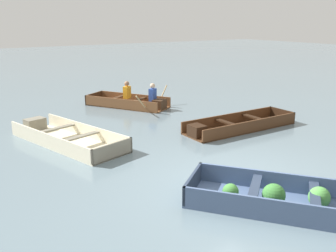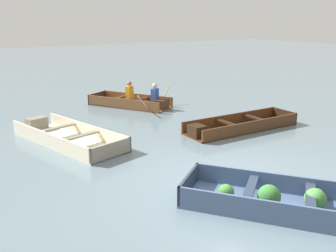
{
  "view_description": "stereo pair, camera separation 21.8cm",
  "coord_description": "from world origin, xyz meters",
  "px_view_note": "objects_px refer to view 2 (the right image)",
  "views": [
    {
      "loc": [
        -4.81,
        -4.88,
        3.09
      ],
      "look_at": [
        0.48,
        3.09,
        0.35
      ],
      "focal_mm": 40.0,
      "sensor_mm": 36.0,
      "label": 1
    },
    {
      "loc": [
        -4.63,
        -5.0,
        3.09
      ],
      "look_at": [
        0.48,
        3.09,
        0.35
      ],
      "focal_mm": 40.0,
      "sensor_mm": 36.0,
      "label": 2
    }
  ],
  "objects_px": {
    "skiff_cream_mid_moored": "(65,136)",
    "rowboat_wooden_brown_with_crew": "(135,101)",
    "skiff_dark_varnish_near_moored": "(238,126)",
    "dinghy_slate_blue_foreground": "(286,201)"
  },
  "relations": [
    {
      "from": "skiff_dark_varnish_near_moored",
      "to": "skiff_cream_mid_moored",
      "type": "distance_m",
      "value": 4.84
    },
    {
      "from": "skiff_dark_varnish_near_moored",
      "to": "dinghy_slate_blue_foreground",
      "type": "bearing_deg",
      "value": -122.84
    },
    {
      "from": "skiff_cream_mid_moored",
      "to": "rowboat_wooden_brown_with_crew",
      "type": "xyz_separation_m",
      "value": [
        3.41,
        2.6,
        0.07
      ]
    },
    {
      "from": "skiff_cream_mid_moored",
      "to": "dinghy_slate_blue_foreground",
      "type": "bearing_deg",
      "value": -70.53
    },
    {
      "from": "skiff_dark_varnish_near_moored",
      "to": "skiff_cream_mid_moored",
      "type": "relative_size",
      "value": 0.95
    },
    {
      "from": "skiff_cream_mid_moored",
      "to": "rowboat_wooden_brown_with_crew",
      "type": "relative_size",
      "value": 1.19
    },
    {
      "from": "skiff_dark_varnish_near_moored",
      "to": "rowboat_wooden_brown_with_crew",
      "type": "distance_m",
      "value": 4.42
    },
    {
      "from": "dinghy_slate_blue_foreground",
      "to": "skiff_dark_varnish_near_moored",
      "type": "xyz_separation_m",
      "value": [
        2.56,
        3.96,
        -0.04
      ]
    },
    {
      "from": "skiff_cream_mid_moored",
      "to": "skiff_dark_varnish_near_moored",
      "type": "bearing_deg",
      "value": -20.11
    },
    {
      "from": "skiff_dark_varnish_near_moored",
      "to": "rowboat_wooden_brown_with_crew",
      "type": "height_order",
      "value": "rowboat_wooden_brown_with_crew"
    }
  ]
}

